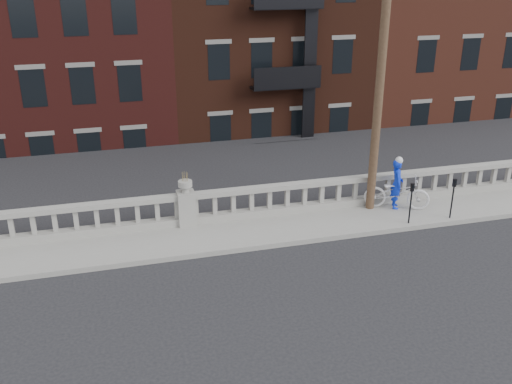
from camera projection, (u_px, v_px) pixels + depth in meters
ground at (211, 292)px, 14.73m from camera, size 120.00×120.00×0.00m
sidewalk at (192, 239)px, 17.38m from camera, size 32.00×2.20×0.15m
balustrade at (186, 210)px, 18.02m from camera, size 28.00×0.34×1.03m
planter_pedestal at (186, 204)px, 17.94m from camera, size 0.55×0.55×1.76m
lower_level at (146, 55)px, 34.46m from camera, size 80.00×44.00×20.80m
utility_pole at (382, 56)px, 17.47m from camera, size 1.60×0.28×10.00m
parking_meter_b at (411, 199)px, 17.94m from camera, size 0.10×0.09×1.36m
parking_meter_c at (453, 194)px, 18.30m from camera, size 0.10×0.09×1.36m
bicycle at (397, 193)px, 19.15m from camera, size 2.28×1.59×1.13m
cyclist at (397, 184)px, 19.12m from camera, size 0.60×0.72×1.70m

